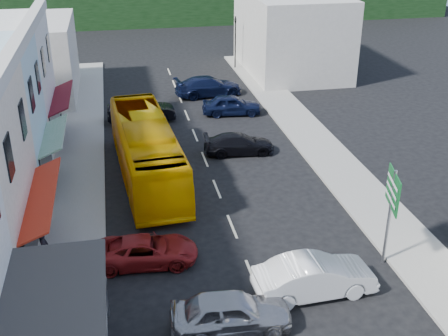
# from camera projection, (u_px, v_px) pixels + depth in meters

# --- Properties ---
(ground) EXTENTS (120.00, 120.00, 0.00)m
(ground) POSITION_uv_depth(u_px,v_px,m) (252.00, 275.00, 23.57)
(ground) COLOR black
(ground) RESTS_ON ground
(sidewalk_left) EXTENTS (3.00, 52.00, 0.15)m
(sidewalk_left) POSITION_uv_depth(u_px,v_px,m) (77.00, 184.00, 31.07)
(sidewalk_left) COLOR gray
(sidewalk_left) RESTS_ON ground
(sidewalk_right) EXTENTS (3.00, 52.00, 0.15)m
(sidewalk_right) POSITION_uv_depth(u_px,v_px,m) (333.00, 162.00, 33.73)
(sidewalk_right) COLOR gray
(sidewalk_right) RESTS_ON ground
(distant_block_left) EXTENTS (8.00, 10.00, 6.00)m
(distant_block_left) POSITION_uv_depth(u_px,v_px,m) (22.00, 60.00, 44.09)
(distant_block_left) COLOR #B7B2A8
(distant_block_left) RESTS_ON ground
(distant_block_right) EXTENTS (8.00, 12.00, 7.00)m
(distant_block_right) POSITION_uv_depth(u_px,v_px,m) (291.00, 33.00, 50.60)
(distant_block_right) COLOR #B7B2A8
(distant_block_right) RESTS_ON ground
(bus) EXTENTS (3.31, 11.75, 3.10)m
(bus) POSITION_uv_depth(u_px,v_px,m) (146.00, 152.00, 31.30)
(bus) COLOR #F7AE00
(bus) RESTS_ON ground
(car_silver) EXTENTS (4.51, 2.08, 1.40)m
(car_silver) POSITION_uv_depth(u_px,v_px,m) (231.00, 313.00, 20.33)
(car_silver) COLOR #9D9DA1
(car_silver) RESTS_ON ground
(car_white) EXTENTS (4.48, 2.01, 1.40)m
(car_white) POSITION_uv_depth(u_px,v_px,m) (315.00, 279.00, 22.19)
(car_white) COLOR silver
(car_white) RESTS_ON ground
(car_red) EXTENTS (4.73, 2.25, 1.40)m
(car_red) POSITION_uv_depth(u_px,v_px,m) (146.00, 249.00, 24.10)
(car_red) COLOR maroon
(car_red) RESTS_ON ground
(car_black_near) EXTENTS (4.61, 2.13, 1.40)m
(car_black_near) POSITION_uv_depth(u_px,v_px,m) (239.00, 143.00, 34.75)
(car_black_near) COLOR black
(car_black_near) RESTS_ON ground
(car_navy_mid) EXTENTS (4.57, 2.27, 1.40)m
(car_navy_mid) POSITION_uv_depth(u_px,v_px,m) (232.00, 105.00, 41.17)
(car_navy_mid) COLOR black
(car_navy_mid) RESTS_ON ground
(car_black_far) EXTENTS (4.42, 1.84, 1.40)m
(car_black_far) POSITION_uv_depth(u_px,v_px,m) (141.00, 112.00, 39.94)
(car_black_far) COLOR black
(car_black_far) RESTS_ON ground
(car_navy_far) EXTENTS (4.70, 2.40, 1.40)m
(car_navy_far) POSITION_uv_depth(u_px,v_px,m) (209.00, 87.00, 45.22)
(car_navy_far) COLOR black
(car_navy_far) RESTS_ON ground
(pedestrian_left) EXTENTS (0.47, 0.65, 1.70)m
(pedestrian_left) POSITION_uv_depth(u_px,v_px,m) (44.00, 247.00, 23.67)
(pedestrian_left) COLOR black
(pedestrian_left) RESTS_ON sidewalk_left
(direction_sign) EXTENTS (1.17, 2.10, 4.44)m
(direction_sign) POSITION_uv_depth(u_px,v_px,m) (389.00, 218.00, 23.45)
(direction_sign) COLOR #0C5420
(direction_sign) RESTS_ON ground
(traffic_signal) EXTENTS (0.54, 1.00, 4.87)m
(traffic_signal) POSITION_uv_depth(u_px,v_px,m) (235.00, 43.00, 51.74)
(traffic_signal) COLOR black
(traffic_signal) RESTS_ON ground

